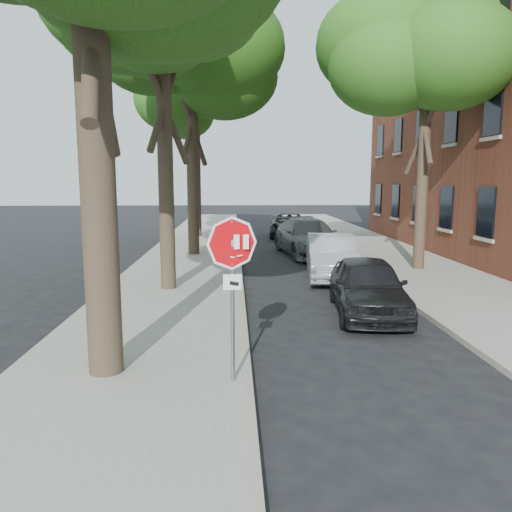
{
  "coord_description": "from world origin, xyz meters",
  "views": [
    {
      "loc": [
        -0.68,
        -7.51,
        3.25
      ],
      "look_at": [
        -0.32,
        0.43,
        2.05
      ],
      "focal_mm": 35.0,
      "sensor_mm": 36.0,
      "label": 1
    }
  ],
  "objects_px": {
    "car_c": "(308,237)",
    "car_b": "(331,257)",
    "stop_sign": "(232,267)",
    "car_a": "(368,286)",
    "tree_far": "(196,108)",
    "car_d": "(290,225)",
    "tree_mid_a": "(161,21)",
    "tree_right": "(426,64)",
    "tree_mid_b": "(190,65)"
  },
  "relations": [
    {
      "from": "car_c",
      "to": "car_b",
      "type": "bearing_deg",
      "value": -97.21
    },
    {
      "from": "stop_sign",
      "to": "car_a",
      "type": "bearing_deg",
      "value": 52.56
    },
    {
      "from": "tree_far",
      "to": "car_b",
      "type": "bearing_deg",
      "value": -66.51
    },
    {
      "from": "stop_sign",
      "to": "car_b",
      "type": "relative_size",
      "value": 0.59
    },
    {
      "from": "stop_sign",
      "to": "car_d",
      "type": "xyz_separation_m",
      "value": [
        3.3,
        21.45,
        -1.26
      ]
    },
    {
      "from": "tree_mid_a",
      "to": "car_b",
      "type": "bearing_deg",
      "value": 18.54
    },
    {
      "from": "tree_far",
      "to": "car_c",
      "type": "bearing_deg",
      "value": -52.66
    },
    {
      "from": "car_b",
      "to": "tree_right",
      "type": "bearing_deg",
      "value": 26.46
    },
    {
      "from": "stop_sign",
      "to": "car_a",
      "type": "relative_size",
      "value": 0.63
    },
    {
      "from": "tree_mid_a",
      "to": "car_d",
      "type": "relative_size",
      "value": 2.0
    },
    {
      "from": "tree_mid_a",
      "to": "tree_right",
      "type": "xyz_separation_m",
      "value": [
        8.6,
        2.99,
        -0.39
      ]
    },
    {
      "from": "car_c",
      "to": "tree_mid_a",
      "type": "bearing_deg",
      "value": -133.87
    },
    {
      "from": "tree_mid_a",
      "to": "car_c",
      "type": "distance_m",
      "value": 11.09
    },
    {
      "from": "stop_sign",
      "to": "tree_mid_b",
      "type": "xyz_separation_m",
      "value": [
        -1.72,
        14.15,
        6.05
      ]
    },
    {
      "from": "car_b",
      "to": "car_d",
      "type": "relative_size",
      "value": 0.9
    },
    {
      "from": "tree_mid_a",
      "to": "tree_far",
      "type": "bearing_deg",
      "value": 90.4
    },
    {
      "from": "tree_far",
      "to": "tree_right",
      "type": "height_order",
      "value": "same"
    },
    {
      "from": "tree_far",
      "to": "car_c",
      "type": "height_order",
      "value": "tree_far"
    },
    {
      "from": "tree_right",
      "to": "car_a",
      "type": "relative_size",
      "value": 2.26
    },
    {
      "from": "tree_mid_b",
      "to": "car_d",
      "type": "xyz_separation_m",
      "value": [
        5.02,
        7.3,
        -7.31
      ]
    },
    {
      "from": "tree_mid_a",
      "to": "car_a",
      "type": "height_order",
      "value": "tree_mid_a"
    },
    {
      "from": "tree_mid_a",
      "to": "tree_mid_b",
      "type": "distance_m",
      "value": 7.02
    },
    {
      "from": "stop_sign",
      "to": "tree_right",
      "type": "distance_m",
      "value": 13.23
    },
    {
      "from": "tree_mid_a",
      "to": "car_b",
      "type": "distance_m",
      "value": 8.81
    },
    {
      "from": "tree_mid_b",
      "to": "car_d",
      "type": "relative_size",
      "value": 2.11
    },
    {
      "from": "tree_mid_b",
      "to": "car_a",
      "type": "height_order",
      "value": "tree_mid_b"
    },
    {
      "from": "tree_mid_b",
      "to": "car_a",
      "type": "relative_size",
      "value": 2.51
    },
    {
      "from": "car_a",
      "to": "car_d",
      "type": "bearing_deg",
      "value": 96.12
    },
    {
      "from": "tree_right",
      "to": "car_d",
      "type": "xyz_separation_m",
      "value": [
        -3.38,
        11.31,
        -6.53
      ]
    },
    {
      "from": "tree_mid_a",
      "to": "tree_far",
      "type": "height_order",
      "value": "tree_mid_a"
    },
    {
      "from": "tree_right",
      "to": "car_a",
      "type": "xyz_separation_m",
      "value": [
        -3.38,
        -5.83,
        -6.51
      ]
    },
    {
      "from": "tree_mid_a",
      "to": "car_c",
      "type": "relative_size",
      "value": 1.79
    },
    {
      "from": "car_b",
      "to": "stop_sign",
      "type": "bearing_deg",
      "value": -104.09
    },
    {
      "from": "stop_sign",
      "to": "car_d",
      "type": "relative_size",
      "value": 0.53
    },
    {
      "from": "tree_mid_b",
      "to": "tree_mid_a",
      "type": "bearing_deg",
      "value": -91.63
    },
    {
      "from": "car_c",
      "to": "car_d",
      "type": "distance_m",
      "value": 7.29
    },
    {
      "from": "tree_mid_b",
      "to": "car_d",
      "type": "bearing_deg",
      "value": 55.47
    },
    {
      "from": "car_c",
      "to": "tree_mid_b",
      "type": "bearing_deg",
      "value": 172.93
    },
    {
      "from": "stop_sign",
      "to": "tree_far",
      "type": "bearing_deg",
      "value": 95.46
    },
    {
      "from": "car_a",
      "to": "car_c",
      "type": "distance_m",
      "value": 9.85
    },
    {
      "from": "car_a",
      "to": "car_b",
      "type": "distance_m",
      "value": 4.58
    },
    {
      "from": "tree_mid_a",
      "to": "stop_sign",
      "type": "bearing_deg",
      "value": -74.93
    },
    {
      "from": "car_c",
      "to": "tree_far",
      "type": "bearing_deg",
      "value": 120.13
    },
    {
      "from": "car_a",
      "to": "tree_right",
      "type": "bearing_deg",
      "value": 66.02
    },
    {
      "from": "tree_right",
      "to": "car_c",
      "type": "height_order",
      "value": "tree_right"
    },
    {
      "from": "car_a",
      "to": "tree_mid_a",
      "type": "bearing_deg",
      "value": 157.66
    },
    {
      "from": "tree_mid_a",
      "to": "car_d",
      "type": "xyz_separation_m",
      "value": [
        5.22,
        14.31,
        -6.92
      ]
    },
    {
      "from": "tree_mid_b",
      "to": "car_c",
      "type": "height_order",
      "value": "tree_mid_b"
    },
    {
      "from": "car_a",
      "to": "car_b",
      "type": "height_order",
      "value": "car_b"
    },
    {
      "from": "car_c",
      "to": "stop_sign",
      "type": "bearing_deg",
      "value": -110.33
    }
  ]
}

